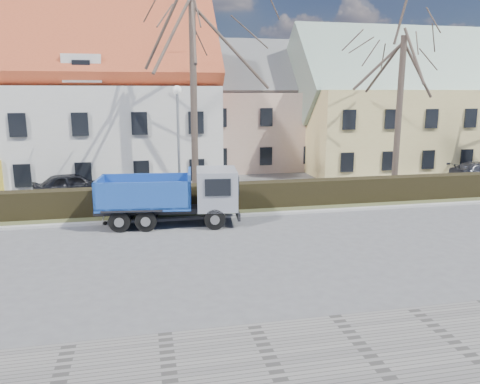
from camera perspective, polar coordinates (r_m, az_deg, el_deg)
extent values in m
plane|color=#505154|center=(18.29, 3.99, -6.62)|extent=(120.00, 120.00, 0.00)
cube|color=slate|center=(11.10, 16.84, -20.08)|extent=(80.00, 5.00, 0.08)
cube|color=#A8A7A4|center=(22.54, 0.80, -2.82)|extent=(80.00, 0.30, 0.12)
cube|color=#434828|center=(24.05, -0.04, -1.88)|extent=(80.00, 3.00, 0.10)
cube|color=black|center=(23.73, 0.06, -0.59)|extent=(60.00, 0.90, 1.30)
imported|color=black|center=(27.77, -19.62, 0.75)|extent=(4.64, 2.92, 1.47)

